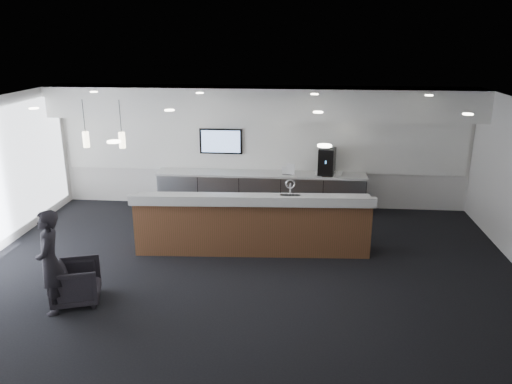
# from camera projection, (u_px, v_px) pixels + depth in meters

# --- Properties ---
(ground) EXTENTS (10.00, 10.00, 0.00)m
(ground) POSITION_uv_depth(u_px,v_px,m) (244.00, 278.00, 8.89)
(ground) COLOR black
(ground) RESTS_ON ground
(ceiling) EXTENTS (10.00, 8.00, 0.02)m
(ceiling) POSITION_uv_depth(u_px,v_px,m) (243.00, 109.00, 7.98)
(ceiling) COLOR black
(ceiling) RESTS_ON back_wall
(back_wall) EXTENTS (10.00, 0.02, 3.00)m
(back_wall) POSITION_uv_depth(u_px,v_px,m) (262.00, 147.00, 12.23)
(back_wall) COLOR silver
(back_wall) RESTS_ON ground
(soffit_bulkhead) EXTENTS (10.00, 0.90, 0.70)m
(soffit_bulkhead) POSITION_uv_depth(u_px,v_px,m) (261.00, 102.00, 11.46)
(soffit_bulkhead) COLOR white
(soffit_bulkhead) RESTS_ON back_wall
(alcove_panel) EXTENTS (9.80, 0.06, 1.40)m
(alcove_panel) POSITION_uv_depth(u_px,v_px,m) (262.00, 143.00, 12.17)
(alcove_panel) COLOR white
(alcove_panel) RESTS_ON back_wall
(back_credenza) EXTENTS (5.06, 0.66, 0.95)m
(back_credenza) POSITION_uv_depth(u_px,v_px,m) (261.00, 191.00, 12.20)
(back_credenza) COLOR gray
(back_credenza) RESTS_ON ground
(wall_tv) EXTENTS (1.05, 0.08, 0.62)m
(wall_tv) POSITION_uv_depth(u_px,v_px,m) (221.00, 141.00, 12.18)
(wall_tv) COLOR black
(wall_tv) RESTS_ON back_wall
(pendant_left) EXTENTS (0.12, 0.12, 0.30)m
(pendant_left) POSITION_uv_depth(u_px,v_px,m) (119.00, 142.00, 9.17)
(pendant_left) COLOR #FDF0C5
(pendant_left) RESTS_ON ceiling
(pendant_right) EXTENTS (0.12, 0.12, 0.30)m
(pendant_right) POSITION_uv_depth(u_px,v_px,m) (82.00, 141.00, 9.23)
(pendant_right) COLOR #FDF0C5
(pendant_right) RESTS_ON ceiling
(ceiling_can_lights) EXTENTS (7.00, 5.00, 0.02)m
(ceiling_can_lights) POSITION_uv_depth(u_px,v_px,m) (243.00, 111.00, 7.99)
(ceiling_can_lights) COLOR white
(ceiling_can_lights) RESTS_ON ceiling
(service_counter) EXTENTS (4.68, 1.05, 1.49)m
(service_counter) POSITION_uv_depth(u_px,v_px,m) (252.00, 224.00, 9.82)
(service_counter) COLOR #53371B
(service_counter) RESTS_ON ground
(coffee_machine) EXTENTS (0.44, 0.52, 0.63)m
(coffee_machine) POSITION_uv_depth(u_px,v_px,m) (327.00, 162.00, 11.81)
(coffee_machine) COLOR black
(coffee_machine) RESTS_ON back_credenza
(info_sign_left) EXTENTS (0.14, 0.04, 0.19)m
(info_sign_left) POSITION_uv_depth(u_px,v_px,m) (285.00, 170.00, 11.88)
(info_sign_left) COLOR white
(info_sign_left) RESTS_ON back_credenza
(info_sign_right) EXTENTS (0.20, 0.08, 0.27)m
(info_sign_right) POSITION_uv_depth(u_px,v_px,m) (290.00, 169.00, 11.83)
(info_sign_right) COLOR white
(info_sign_right) RESTS_ON back_credenza
(armchair) EXTENTS (0.93, 0.91, 0.68)m
(armchair) POSITION_uv_depth(u_px,v_px,m) (76.00, 283.00, 8.01)
(armchair) COLOR black
(armchair) RESTS_ON ground
(lounge_guest) EXTENTS (0.56, 0.70, 1.66)m
(lounge_guest) POSITION_uv_depth(u_px,v_px,m) (50.00, 262.00, 7.60)
(lounge_guest) COLOR black
(lounge_guest) RESTS_ON ground
(cup_0) EXTENTS (0.10, 0.10, 0.09)m
(cup_0) POSITION_uv_depth(u_px,v_px,m) (340.00, 173.00, 11.82)
(cup_0) COLOR white
(cup_0) RESTS_ON back_credenza
(cup_1) EXTENTS (0.14, 0.14, 0.09)m
(cup_1) POSITION_uv_depth(u_px,v_px,m) (334.00, 173.00, 11.83)
(cup_1) COLOR white
(cup_1) RESTS_ON back_credenza
(cup_2) EXTENTS (0.12, 0.12, 0.09)m
(cup_2) POSITION_uv_depth(u_px,v_px,m) (328.00, 173.00, 11.85)
(cup_2) COLOR white
(cup_2) RESTS_ON back_credenza
(cup_3) EXTENTS (0.13, 0.13, 0.09)m
(cup_3) POSITION_uv_depth(u_px,v_px,m) (322.00, 173.00, 11.86)
(cup_3) COLOR white
(cup_3) RESTS_ON back_credenza
(cup_4) EXTENTS (0.14, 0.14, 0.09)m
(cup_4) POSITION_uv_depth(u_px,v_px,m) (317.00, 173.00, 11.87)
(cup_4) COLOR white
(cup_4) RESTS_ON back_credenza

